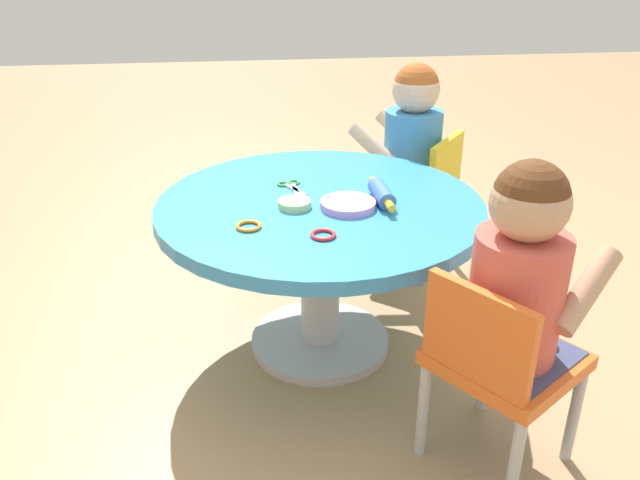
{
  "coord_description": "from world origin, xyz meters",
  "views": [
    {
      "loc": [
        -1.72,
        0.21,
        1.21
      ],
      "look_at": [
        0.0,
        0.0,
        0.37
      ],
      "focal_mm": 36.3,
      "sensor_mm": 36.0,
      "label": 1
    }
  ],
  "objects_px": {
    "craft_table": "(320,235)",
    "seated_child_left": "(521,271)",
    "craft_scissors": "(291,186)",
    "child_chair_left": "(498,363)",
    "seated_child_right": "(412,134)",
    "child_chair_right": "(418,194)",
    "rolling_pin": "(382,193)"
  },
  "relations": [
    {
      "from": "child_chair_right",
      "to": "rolling_pin",
      "type": "bearing_deg",
      "value": 153.38
    },
    {
      "from": "seated_child_right",
      "to": "craft_scissors",
      "type": "xyz_separation_m",
      "value": [
        -0.39,
        0.48,
        -0.03
      ]
    },
    {
      "from": "child_chair_right",
      "to": "seated_child_right",
      "type": "xyz_separation_m",
      "value": [
        0.02,
        0.03,
        0.23
      ]
    },
    {
      "from": "rolling_pin",
      "to": "craft_scissors",
      "type": "bearing_deg",
      "value": 59.44
    },
    {
      "from": "craft_scissors",
      "to": "child_chair_left",
      "type": "bearing_deg",
      "value": -148.45
    },
    {
      "from": "craft_table",
      "to": "child_chair_left",
      "type": "relative_size",
      "value": 1.78
    },
    {
      "from": "craft_table",
      "to": "seated_child_right",
      "type": "xyz_separation_m",
      "value": [
        0.52,
        -0.4,
        0.14
      ]
    },
    {
      "from": "child_chair_left",
      "to": "seated_child_right",
      "type": "distance_m",
      "value": 1.1
    },
    {
      "from": "craft_table",
      "to": "seated_child_left",
      "type": "distance_m",
      "value": 0.67
    },
    {
      "from": "seated_child_left",
      "to": "child_chair_right",
      "type": "relative_size",
      "value": 0.95
    },
    {
      "from": "seated_child_left",
      "to": "rolling_pin",
      "type": "xyz_separation_m",
      "value": [
        0.51,
        0.2,
        -0.01
      ]
    },
    {
      "from": "craft_scissors",
      "to": "seated_child_left",
      "type": "bearing_deg",
      "value": -145.59
    },
    {
      "from": "rolling_pin",
      "to": "seated_child_right",
      "type": "bearing_deg",
      "value": -22.8
    },
    {
      "from": "child_chair_left",
      "to": "child_chair_right",
      "type": "distance_m",
      "value": 1.06
    },
    {
      "from": "child_chair_left",
      "to": "seated_child_right",
      "type": "bearing_deg",
      "value": -3.04
    },
    {
      "from": "child_chair_left",
      "to": "child_chair_right",
      "type": "relative_size",
      "value": 1.0
    },
    {
      "from": "child_chair_left",
      "to": "rolling_pin",
      "type": "xyz_separation_m",
      "value": [
        0.54,
        0.17,
        0.22
      ]
    },
    {
      "from": "child_chair_right",
      "to": "seated_child_right",
      "type": "relative_size",
      "value": 1.05
    },
    {
      "from": "child_chair_right",
      "to": "seated_child_right",
      "type": "distance_m",
      "value": 0.23
    },
    {
      "from": "craft_table",
      "to": "seated_child_right",
      "type": "distance_m",
      "value": 0.67
    },
    {
      "from": "seated_child_left",
      "to": "seated_child_right",
      "type": "height_order",
      "value": "same"
    },
    {
      "from": "child_chair_right",
      "to": "craft_scissors",
      "type": "relative_size",
      "value": 3.79
    },
    {
      "from": "seated_child_left",
      "to": "craft_scissors",
      "type": "relative_size",
      "value": 3.61
    },
    {
      "from": "craft_scissors",
      "to": "craft_table",
      "type": "bearing_deg",
      "value": -149.65
    },
    {
      "from": "child_chair_right",
      "to": "craft_scissors",
      "type": "distance_m",
      "value": 0.66
    },
    {
      "from": "child_chair_left",
      "to": "craft_table",
      "type": "bearing_deg",
      "value": 31.82
    },
    {
      "from": "child_chair_right",
      "to": "craft_scissors",
      "type": "xyz_separation_m",
      "value": [
        -0.37,
        0.51,
        0.2
      ]
    },
    {
      "from": "child_chair_left",
      "to": "seated_child_left",
      "type": "height_order",
      "value": "seated_child_left"
    },
    {
      "from": "seated_child_right",
      "to": "seated_child_left",
      "type": "bearing_deg",
      "value": 178.68
    },
    {
      "from": "craft_table",
      "to": "seated_child_right",
      "type": "bearing_deg",
      "value": -37.94
    },
    {
      "from": "child_chair_right",
      "to": "rolling_pin",
      "type": "xyz_separation_m",
      "value": [
        -0.52,
        0.26,
        0.22
      ]
    },
    {
      "from": "child_chair_right",
      "to": "seated_child_left",
      "type": "bearing_deg",
      "value": 176.91
    }
  ]
}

